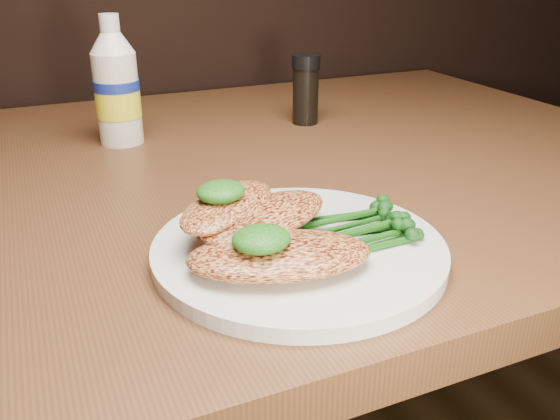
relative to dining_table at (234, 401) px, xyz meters
name	(u,v)px	position (x,y,z in m)	size (l,w,h in m)	color
dining_table	(234,401)	(0.00, 0.00, 0.00)	(1.20, 0.80, 0.75)	#4B2916
plate	(299,249)	(-0.02, -0.25, 0.38)	(0.25, 0.25, 0.01)	silver
chicken_front	(280,255)	(-0.05, -0.29, 0.40)	(0.15, 0.08, 0.02)	#DF8B47
chicken_mid	(265,216)	(-0.04, -0.23, 0.41)	(0.13, 0.07, 0.02)	#DF8B47
chicken_back	(228,206)	(-0.07, -0.21, 0.41)	(0.12, 0.06, 0.02)	#DF8B47
pesto_front	(261,239)	(-0.07, -0.29, 0.42)	(0.05, 0.04, 0.02)	#08380A
pesto_back	(221,191)	(-0.07, -0.21, 0.43)	(0.04, 0.04, 0.02)	#08380A
broccolini_bundle	(355,225)	(0.03, -0.26, 0.40)	(0.12, 0.09, 0.02)	#185111
mayo_bottle	(116,81)	(-0.10, 0.14, 0.46)	(0.06, 0.06, 0.17)	white
pepper_grinder	(306,90)	(0.17, 0.12, 0.43)	(0.04, 0.04, 0.10)	black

